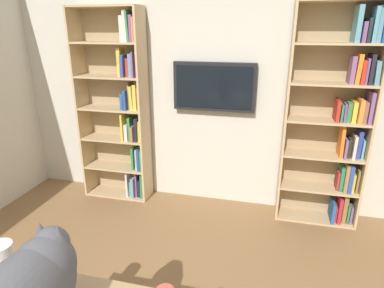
{
  "coord_description": "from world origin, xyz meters",
  "views": [
    {
      "loc": [
        -0.59,
        1.15,
        1.87
      ],
      "look_at": [
        -0.03,
        -1.09,
        1.05
      ],
      "focal_mm": 30.72,
      "sensor_mm": 36.0,
      "label": 1
    }
  ],
  "objects_px": {
    "bookshelf_left": "(337,120)",
    "wall_mounted_tv": "(214,87)",
    "bookshelf_right": "(121,109)",
    "paper_towel_roll": "(4,265)"
  },
  "relations": [
    {
      "from": "bookshelf_right",
      "to": "paper_towel_roll",
      "type": "height_order",
      "value": "bookshelf_right"
    },
    {
      "from": "bookshelf_left",
      "to": "wall_mounted_tv",
      "type": "xyz_separation_m",
      "value": [
        1.19,
        -0.09,
        0.24
      ]
    },
    {
      "from": "bookshelf_right",
      "to": "paper_towel_roll",
      "type": "xyz_separation_m",
      "value": [
        -0.46,
        2.23,
        -0.19
      ]
    },
    {
      "from": "bookshelf_left",
      "to": "paper_towel_roll",
      "type": "height_order",
      "value": "bookshelf_left"
    },
    {
      "from": "bookshelf_right",
      "to": "wall_mounted_tv",
      "type": "relative_size",
      "value": 2.46
    },
    {
      "from": "paper_towel_roll",
      "to": "bookshelf_right",
      "type": "bearing_deg",
      "value": -78.36
    },
    {
      "from": "wall_mounted_tv",
      "to": "bookshelf_right",
      "type": "bearing_deg",
      "value": 4.85
    },
    {
      "from": "bookshelf_right",
      "to": "wall_mounted_tv",
      "type": "distance_m",
      "value": 1.04
    },
    {
      "from": "bookshelf_left",
      "to": "bookshelf_right",
      "type": "xyz_separation_m",
      "value": [
        2.2,
        -0.0,
        -0.03
      ]
    },
    {
      "from": "bookshelf_right",
      "to": "bookshelf_left",
      "type": "bearing_deg",
      "value": 179.96
    }
  ]
}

